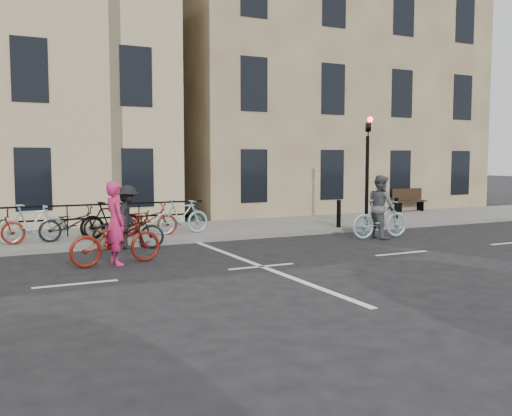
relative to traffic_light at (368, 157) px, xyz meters
name	(u,v)px	position (x,y,z in m)	size (l,w,h in m)	color
ground	(262,267)	(-6.20, -4.34, -2.45)	(120.00, 120.00, 0.00)	black
sidewalk	(42,240)	(-10.20, 1.66, -2.38)	(46.00, 4.00, 0.15)	slate
building_east	(305,81)	(2.80, 8.66, 3.70)	(14.00, 10.00, 12.00)	#917957
traffic_light	(368,157)	(0.00, 0.00, 0.00)	(0.18, 0.30, 3.90)	black
bollard_east	(339,214)	(-1.20, -0.09, -1.85)	(0.14, 0.14, 0.90)	black
bollard_west	(396,211)	(1.20, -0.09, -1.85)	(0.14, 0.14, 0.90)	black
bench	(408,199)	(4.80, 3.39, -1.78)	(1.60, 0.41, 0.97)	black
parked_bikes	(50,224)	(-10.07, 0.70, -1.81)	(9.35, 1.23, 1.05)	black
cyclist_pink	(116,236)	(-9.05, -2.64, -1.79)	(2.23, 1.07, 1.90)	maroon
cyclist_grey	(380,213)	(-0.92, -1.87, -1.68)	(2.00, 0.96, 1.91)	#99C2C8
cyclist_dark	(128,224)	(-8.23, -0.45, -1.78)	(2.01, 1.38, 1.70)	black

